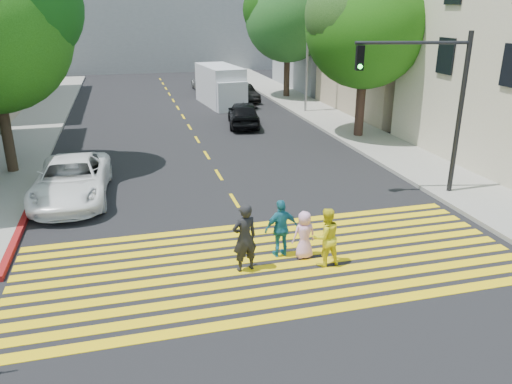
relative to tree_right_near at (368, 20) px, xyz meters
name	(u,v)px	position (x,y,z in m)	size (l,w,h in m)	color
ground	(287,286)	(-8.33, -13.28, -5.85)	(120.00, 120.00, 0.00)	black
sidewalk_left	(40,119)	(-16.83, 8.72, -5.78)	(3.00, 40.00, 0.15)	gray
sidewalk_right	(348,129)	(0.17, 1.72, -5.78)	(3.00, 60.00, 0.15)	gray
curb_red	(25,218)	(-15.23, -7.28, -5.77)	(0.20, 8.00, 0.16)	maroon
crosswalk	(272,262)	(-8.33, -12.00, -5.85)	(13.40, 5.30, 0.01)	yellow
lane_line	(180,112)	(-8.33, 9.22, -5.85)	(0.12, 34.40, 0.01)	yellow
building_right_tan	(422,32)	(6.67, 5.72, -0.85)	(10.00, 10.00, 10.00)	tan
building_right_grey	(348,26)	(6.67, 16.72, -0.85)	(10.00, 10.00, 10.00)	gray
backdrop_block	(150,12)	(-8.33, 34.72, 0.15)	(30.00, 8.00, 12.00)	gray
tree_right_near	(368,20)	(0.00, 0.00, 0.00)	(6.78, 6.25, 8.65)	#321B13
tree_right_far	(289,14)	(0.18, 12.69, 0.16)	(8.30, 8.06, 8.91)	#432E23
pedestrian_man	(245,238)	(-9.14, -12.21, -4.93)	(0.67, 0.44, 1.85)	black
pedestrian_woman	(326,237)	(-7.01, -12.46, -5.05)	(0.78, 0.61, 1.60)	yellow
pedestrian_child	(304,235)	(-7.42, -11.93, -5.18)	(0.65, 0.43, 1.34)	#EEAADA
pedestrian_extra	(281,228)	(-7.99, -11.68, -5.03)	(0.96, 0.40, 1.64)	teal
white_sedan	(72,180)	(-13.85, -5.68, -5.12)	(2.44, 5.29, 1.47)	white
dark_car_near	(244,114)	(-5.27, 4.16, -5.13)	(1.70, 4.23, 1.44)	black
silver_car	(205,83)	(-5.28, 17.69, -5.20)	(1.82, 4.48, 1.30)	#B4B5B6
dark_car_parked	(243,93)	(-3.43, 11.96, -5.24)	(1.30, 3.72, 1.23)	black
white_van	(221,87)	(-5.24, 10.93, -4.58)	(2.68, 5.86, 2.67)	silver
traffic_signal	(432,93)	(-1.63, -8.43, -2.14)	(3.85, 1.04, 5.74)	black
street_lamp	(305,38)	(-0.69, 6.80, -1.17)	(1.84, 0.42, 8.15)	gray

